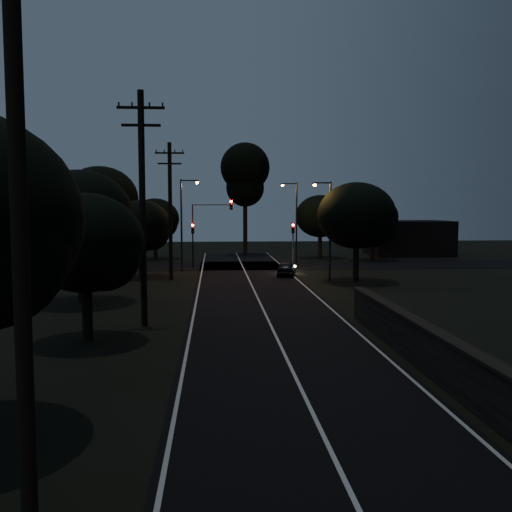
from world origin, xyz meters
TOP-DOWN VIEW (x-y plane):
  - ground at (0.00, 0.00)m, footprint 160.00×160.00m
  - road_surface at (0.00, 31.12)m, footprint 60.00×70.00m
  - utility_pole_near at (-6.00, -2.00)m, footprint 2.20×0.30m
  - utility_pole_mid at (-6.00, 15.00)m, footprint 2.20×0.30m
  - utility_pole_far at (-6.00, 32.00)m, footprint 2.20×0.30m
  - tree_left_b at (-7.83, 11.90)m, footprint 4.90×4.90m
  - tree_left_c at (-10.28, 21.88)m, footprint 6.17×6.17m
  - tree_left_d at (-8.33, 33.90)m, footprint 4.87×4.87m
  - tree_far_nw at (-8.82, 49.90)m, footprint 5.16×5.16m
  - tree_far_w at (-13.73, 45.85)m, footprint 7.58×7.58m
  - tree_far_ne at (9.19, 49.89)m, footprint 5.47×5.47m
  - tree_far_e at (14.19, 46.89)m, footprint 5.39×5.39m
  - tree_right_a at (8.21, 29.88)m, footprint 5.88×5.88m
  - tall_pine at (1.00, 55.00)m, footprint 5.76×5.76m
  - building_left at (-20.00, 52.00)m, footprint 10.00×8.00m
  - building_right at (20.00, 53.00)m, footprint 9.00×7.00m
  - signal_left at (-4.60, 39.99)m, footprint 0.28×0.35m
  - signal_right at (4.60, 39.99)m, footprint 0.28×0.35m
  - signal_mast at (-2.91, 39.99)m, footprint 3.70×0.35m
  - streetlight_a at (-5.31, 38.00)m, footprint 1.66×0.26m
  - streetlight_b at (5.31, 44.00)m, footprint 1.66×0.26m
  - streetlight_c at (5.83, 30.00)m, footprint 1.46×0.26m
  - car at (3.20, 33.88)m, footprint 2.06×3.72m

SIDE VIEW (x-z plane):
  - ground at x=0.00m, z-range 0.00..0.00m
  - road_surface at x=0.00m, z-range 0.00..0.03m
  - car at x=3.20m, z-range 0.00..1.20m
  - building_right at x=20.00m, z-range 0.00..4.00m
  - building_left at x=-20.00m, z-range 0.00..4.40m
  - signal_left at x=-4.60m, z-range 0.79..4.89m
  - signal_right at x=4.60m, z-range 0.79..4.89m
  - tree_left_d at x=-8.33m, z-range 0.91..7.10m
  - tree_left_b at x=-7.83m, z-range 0.92..7.15m
  - tree_far_nw at x=-8.82m, z-range 0.96..7.50m
  - signal_mast at x=-2.91m, z-range 1.21..7.46m
  - streetlight_c at x=5.83m, z-range 0.60..8.10m
  - tree_far_e at x=14.19m, z-range 1.01..7.85m
  - tree_far_ne at x=9.19m, z-range 1.01..7.93m
  - streetlight_a at x=-5.31m, z-range 0.64..8.64m
  - streetlight_b at x=5.31m, z-range 0.64..8.64m
  - tree_right_a at x=8.21m, z-range 1.11..8.58m
  - tree_left_c at x=-10.28m, z-range 1.14..8.94m
  - utility_pole_far at x=-6.00m, z-range 0.23..10.73m
  - utility_pole_mid at x=-6.00m, z-range 0.24..11.24m
  - utility_pole_near at x=-6.00m, z-range 0.25..12.25m
  - tree_far_w at x=-13.73m, z-range 1.45..11.12m
  - tall_pine at x=1.00m, z-range 2.88..15.98m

